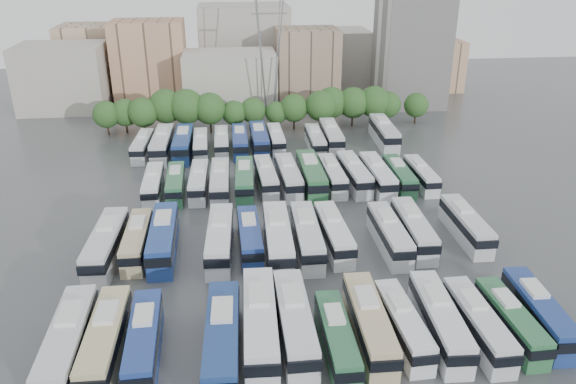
{
  "coord_description": "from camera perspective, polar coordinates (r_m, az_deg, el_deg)",
  "views": [
    {
      "loc": [
        -6.87,
        -64.09,
        33.25
      ],
      "look_at": [
        0.69,
        4.22,
        3.0
      ],
      "focal_mm": 35.0,
      "sensor_mm": 36.0,
      "label": 1
    }
  ],
  "objects": [
    {
      "name": "bus_r3_s10",
      "position": [
        101.3,
        4.43,
        5.7
      ],
      "size": [
        3.12,
        12.87,
        4.02
      ],
      "rotation": [
        0.0,
        0.0,
        -0.03
      ],
      "color": "silver",
      "rests_on": "ground"
    },
    {
      "name": "bus_r1_s8",
      "position": [
        67.24,
        4.65,
        -4.16
      ],
      "size": [
        3.09,
        12.12,
        3.77
      ],
      "rotation": [
        0.0,
        0.0,
        0.04
      ],
      "color": "silver",
      "rests_on": "ground"
    },
    {
      "name": "bus_r1_s13",
      "position": [
        72.39,
        17.62,
        -3.15
      ],
      "size": [
        2.73,
        12.06,
        3.78
      ],
      "rotation": [
        0.0,
        0.0,
        -0.01
      ],
      "color": "silver",
      "rests_on": "ground"
    },
    {
      "name": "bus_r0_s8",
      "position": [
        52.63,
        8.25,
        -13.05
      ],
      "size": [
        2.99,
        12.58,
        3.93
      ],
      "rotation": [
        0.0,
        0.0,
        -0.02
      ],
      "color": "#C3B086",
      "rests_on": "ground"
    },
    {
      "name": "bus_r1_s6",
      "position": [
        65.48,
        -1.02,
        -4.68
      ],
      "size": [
        3.24,
        13.51,
        4.22
      ],
      "rotation": [
        0.0,
        0.0,
        -0.02
      ],
      "color": "silver",
      "rests_on": "ground"
    },
    {
      "name": "bus_r0_s9",
      "position": [
        53.46,
        11.59,
        -12.99
      ],
      "size": [
        2.85,
        11.07,
        3.45
      ],
      "rotation": [
        0.0,
        0.0,
        0.04
      ],
      "color": "silver",
      "rests_on": "ground"
    },
    {
      "name": "bus_r2_s3",
      "position": [
        82.81,
        -9.05,
        1.09
      ],
      "size": [
        2.76,
        11.4,
        3.56
      ],
      "rotation": [
        0.0,
        0.0,
        -0.03
      ],
      "color": "silver",
      "rests_on": "ground"
    },
    {
      "name": "bus_r3_s4",
      "position": [
        99.49,
        -6.75,
        5.11
      ],
      "size": [
        2.43,
        11.14,
        3.49
      ],
      "rotation": [
        0.0,
        0.0,
        0.0
      ],
      "color": "silver",
      "rests_on": "ground"
    },
    {
      "name": "bus_r2_s10",
      "position": [
        84.78,
        6.72,
        1.89
      ],
      "size": [
        3.28,
        12.48,
        3.88
      ],
      "rotation": [
        0.0,
        0.0,
        0.05
      ],
      "color": "silver",
      "rests_on": "ground"
    },
    {
      "name": "bus_r0_s11",
      "position": [
        55.16,
        18.72,
        -12.51
      ],
      "size": [
        2.69,
        11.52,
        3.6
      ],
      "rotation": [
        0.0,
        0.0,
        0.02
      ],
      "color": "silver",
      "rests_on": "ground"
    },
    {
      "name": "bus_r2_s5",
      "position": [
        82.43,
        -4.44,
        1.3
      ],
      "size": [
        3.11,
        12.14,
        3.78
      ],
      "rotation": [
        0.0,
        0.0,
        -0.04
      ],
      "color": "#2F6F46",
      "rests_on": "ground"
    },
    {
      "name": "bus_r1_s1",
      "position": [
        67.88,
        -15.08,
        -4.75
      ],
      "size": [
        2.55,
        11.59,
        3.64
      ],
      "rotation": [
        0.0,
        0.0,
        -0.0
      ],
      "color": "tan",
      "rests_on": "ground"
    },
    {
      "name": "bus_r2_s1",
      "position": [
        83.2,
        -13.55,
        0.79
      ],
      "size": [
        2.67,
        11.18,
        3.49
      ],
      "rotation": [
        0.0,
        0.0,
        0.02
      ],
      "color": "white",
      "rests_on": "ground"
    },
    {
      "name": "bus_r3_s1",
      "position": [
        98.96,
        -12.66,
        4.79
      ],
      "size": [
        3.24,
        13.43,
        4.19
      ],
      "rotation": [
        0.0,
        0.0,
        -0.02
      ],
      "color": "silver",
      "rests_on": "ground"
    },
    {
      "name": "bus_r3_s13",
      "position": [
        104.01,
        9.72,
        5.99
      ],
      "size": [
        3.55,
        13.78,
        4.29
      ],
      "rotation": [
        0.0,
        0.0,
        -0.04
      ],
      "color": "silver",
      "rests_on": "ground"
    },
    {
      "name": "bus_r1_s10",
      "position": [
        67.85,
        10.25,
        -4.21
      ],
      "size": [
        2.66,
        12.15,
        3.81
      ],
      "rotation": [
        0.0,
        0.0,
        0.0
      ],
      "color": "silver",
      "rests_on": "ground"
    },
    {
      "name": "bus_r2_s8",
      "position": [
        83.26,
        2.36,
        1.76
      ],
      "size": [
        3.03,
        13.56,
        4.25
      ],
      "rotation": [
        0.0,
        0.0,
        0.01
      ],
      "color": "#2C683C",
      "rests_on": "ground"
    },
    {
      "name": "bus_r2_s9",
      "position": [
        84.19,
        4.5,
        1.73
      ],
      "size": [
        2.77,
        11.63,
        3.63
      ],
      "rotation": [
        0.0,
        0.0,
        0.02
      ],
      "color": "silver",
      "rests_on": "ground"
    },
    {
      "name": "bus_r1_s7",
      "position": [
        66.18,
        1.92,
        -4.46
      ],
      "size": [
        3.0,
        12.86,
        4.02
      ],
      "rotation": [
        0.0,
        0.0,
        -0.02
      ],
      "color": "silver",
      "rests_on": "ground"
    },
    {
      "name": "bus_r2_s11",
      "position": [
        84.55,
        9.06,
        1.71
      ],
      "size": [
        2.92,
        12.59,
        3.94
      ],
      "rotation": [
        0.0,
        0.0,
        0.01
      ],
      "color": "white",
      "rests_on": "ground"
    },
    {
      "name": "electricity_pylon",
      "position": [
        115.36,
        -1.94,
        16.48
      ],
      "size": [
        9.0,
        6.91,
        33.83
      ],
      "color": "slate",
      "rests_on": "ground"
    },
    {
      "name": "bus_r0_s5",
      "position": [
        51.9,
        -2.85,
        -13.15
      ],
      "size": [
        3.44,
        13.74,
        4.28
      ],
      "rotation": [
        0.0,
        0.0,
        -0.03
      ],
      "color": "silver",
      "rests_on": "ground"
    },
    {
      "name": "bus_r0_s7",
      "position": [
        51.02,
        4.97,
        -14.55
      ],
      "size": [
        2.45,
        11.03,
        3.46
      ],
      "rotation": [
        0.0,
        0.0,
        -0.0
      ],
      "color": "#2B6541",
      "rests_on": "ground"
    },
    {
      "name": "bus_r2_s13",
      "position": [
        86.71,
        13.36,
        1.73
      ],
      "size": [
        2.41,
        10.84,
        3.4
      ],
      "rotation": [
        0.0,
        0.0,
        0.0
      ],
      "color": "silver",
      "rests_on": "ground"
    },
    {
      "name": "bus_r0_s10",
      "position": [
        54.39,
        15.13,
        -12.42
      ],
      "size": [
        3.25,
        12.36,
        3.84
      ],
      "rotation": [
        0.0,
        0.0,
        -0.05
      ],
      "color": "silver",
      "rests_on": "ground"
    },
    {
      "name": "bus_r3_s0",
      "position": [
        99.9,
        -14.53,
        4.6
      ],
      "size": [
        3.0,
        11.41,
        3.55
      ],
      "rotation": [
        0.0,
        0.0,
        -0.05
      ],
      "color": "silver",
      "rests_on": "ground"
    },
    {
      "name": "bus_r0_s2",
      "position": [
        51.9,
        -14.41,
        -14.41
      ],
      "size": [
        2.96,
        11.86,
        3.7
      ],
      "rotation": [
        0.0,
        0.0,
        0.03
      ],
      "color": "navy",
      "rests_on": "ground"
    },
    {
      "name": "bus_r1_s0",
      "position": [
        67.57,
        -17.99,
        -5.04
      ],
      "size": [
        3.4,
        13.26,
        4.13
      ],
      "rotation": [
        0.0,
        0.0,
        -0.04
      ],
      "color": "silver",
      "rests_on": "ground"
    },
    {
      "name": "city_buildings",
      "position": [
        138.3,
        -6.63,
        13.03
      ],
      "size": [
        102.0,
        35.0,
        20.0
      ],
      "color": "#9E998E",
      "rests_on": "ground"
    },
    {
      "name": "bus_r1_s11",
      "position": [
        69.56,
        12.62,
        -3.66
      ],
      "size": [
        3.05,
        12.38,
        3.86
      ],
      "rotation": [
        0.0,
        0.0,
        -0.03
      ],
      "color": "silver",
      "rests_on": "ground"
    },
    {
      "name": "bus_r1_s2",
      "position": [
        67.18,
        -12.56,
        -4.56
      ],
      "size": [
        3.04,
        13.22,
        4.14
      ],
      "rotation": [
        0.0,
        0.0,
        0.01
      ],
      "color": "navy",
      "rests_on": "ground"
    },
    {
      "name": "bus_r2_s2",
      "position": [
        82.87,
        -11.36,
        0.89
      ],
      "size": [
        2.7,
        11.09,
        3.46
      ],
      "rotation": [
        0.0,
        0.0,
        0.03
      ],
      "color": "#2F6E45",
      "rests_on": "ground"
    },
    {
      "name": "bus_r3_s7",
      "position": [
        100.44,
        -1.22,
        5.44
      ],
      "size": [
        2.54,
        11.0,
        3.44
      ],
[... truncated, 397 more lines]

